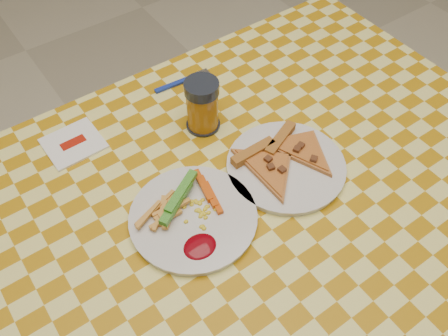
{
  "coord_description": "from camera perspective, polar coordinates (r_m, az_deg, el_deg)",
  "views": [
    {
      "loc": [
        -0.37,
        -0.47,
        1.55
      ],
      "look_at": [
        0.0,
        0.06,
        0.78
      ],
      "focal_mm": 40.0,
      "sensor_mm": 36.0,
      "label": 1
    }
  ],
  "objects": [
    {
      "name": "ground",
      "position": [
        1.66,
        1.08,
        -18.6
      ],
      "size": [
        8.0,
        8.0,
        0.0
      ],
      "primitive_type": "plane",
      "color": "beige",
      "rests_on": "ground"
    },
    {
      "name": "table",
      "position": [
        1.06,
        1.62,
        -5.26
      ],
      "size": [
        1.28,
        0.88,
        0.76
      ],
      "color": "silver",
      "rests_on": "ground"
    },
    {
      "name": "plate_left",
      "position": [
        0.95,
        -3.54,
        -5.76
      ],
      "size": [
        0.25,
        0.25,
        0.01
      ],
      "primitive_type": "cylinder",
      "rotation": [
        0.0,
        0.0,
        0.03
      ],
      "color": "silver",
      "rests_on": "table"
    },
    {
      "name": "plate_right",
      "position": [
        1.04,
        7.08,
        0.13
      ],
      "size": [
        0.27,
        0.27,
        0.01
      ],
      "primitive_type": "cylinder",
      "rotation": [
        0.0,
        0.0,
        -0.12
      ],
      "color": "silver",
      "rests_on": "table"
    },
    {
      "name": "fries_veggies",
      "position": [
        0.95,
        -4.54,
        -4.78
      ],
      "size": [
        0.19,
        0.18,
        0.04
      ],
      "color": "gold",
      "rests_on": "plate_left"
    },
    {
      "name": "pizza_slices",
      "position": [
        1.03,
        6.71,
        1.21
      ],
      "size": [
        0.25,
        0.23,
        0.02
      ],
      "color": "#C6853C",
      "rests_on": "plate_right"
    },
    {
      "name": "drink_glass",
      "position": [
        1.08,
        -2.49,
        7.14
      ],
      "size": [
        0.08,
        0.08,
        0.12
      ],
      "color": "black",
      "rests_on": "table"
    },
    {
      "name": "napkin",
      "position": [
        1.12,
        -16.84,
        2.71
      ],
      "size": [
        0.12,
        0.11,
        0.01
      ],
      "rotation": [
        0.0,
        0.0,
        0.02
      ],
      "color": "white",
      "rests_on": "table"
    },
    {
      "name": "fork",
      "position": [
        1.23,
        -4.71,
        9.91
      ],
      "size": [
        0.15,
        0.03,
        0.01
      ],
      "rotation": [
        0.0,
        0.0,
        -0.07
      ],
      "color": "#162C97",
      "rests_on": "table"
    }
  ]
}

